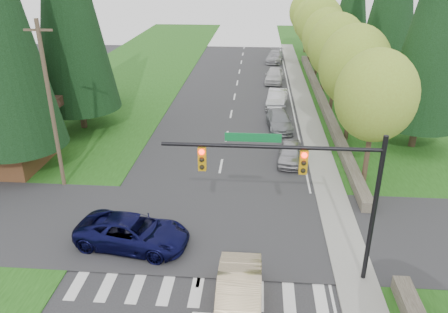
# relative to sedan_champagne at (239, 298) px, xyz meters

# --- Properties ---
(grass_east) EXTENTS (14.00, 110.00, 0.06)m
(grass_east) POSITION_rel_sedan_champagne_xyz_m (11.15, 17.99, -0.79)
(grass_east) COLOR #1E4913
(grass_east) RESTS_ON ground
(grass_west) EXTENTS (14.00, 110.00, 0.06)m
(grass_west) POSITION_rel_sedan_champagne_xyz_m (-14.85, 17.99, -0.79)
(grass_west) COLOR #1E4913
(grass_west) RESTS_ON ground
(cross_street) EXTENTS (120.00, 8.00, 0.10)m
(cross_street) POSITION_rel_sedan_champagne_xyz_m (-1.85, 5.99, -0.82)
(cross_street) COLOR #28282B
(cross_street) RESTS_ON ground
(sidewalk_east) EXTENTS (1.80, 80.00, 0.13)m
(sidewalk_east) POSITION_rel_sedan_champagne_xyz_m (5.05, 19.99, -0.76)
(sidewalk_east) COLOR gray
(sidewalk_east) RESTS_ON ground
(curb_east) EXTENTS (0.20, 80.00, 0.13)m
(curb_east) POSITION_rel_sedan_champagne_xyz_m (4.20, 19.99, -0.76)
(curb_east) COLOR gray
(curb_east) RESTS_ON ground
(stone_wall_north) EXTENTS (0.70, 40.00, 0.70)m
(stone_wall_north) POSITION_rel_sedan_champagne_xyz_m (6.75, 27.99, -0.47)
(stone_wall_north) COLOR #4C4438
(stone_wall_north) RESTS_ON ground
(traffic_signal) EXTENTS (8.70, 0.37, 6.80)m
(traffic_signal) POSITION_rel_sedan_champagne_xyz_m (2.52, 2.49, 4.16)
(traffic_signal) COLOR black
(traffic_signal) RESTS_ON ground
(utility_pole) EXTENTS (1.60, 0.24, 10.00)m
(utility_pole) POSITION_rel_sedan_champagne_xyz_m (-11.35, 9.99, 4.32)
(utility_pole) COLOR #473828
(utility_pole) RESTS_ON ground
(decid_tree_0) EXTENTS (4.80, 4.80, 8.37)m
(decid_tree_0) POSITION_rel_sedan_champagne_xyz_m (7.35, 11.99, 4.77)
(decid_tree_0) COLOR #38281C
(decid_tree_0) RESTS_ON ground
(decid_tree_1) EXTENTS (5.20, 5.20, 8.80)m
(decid_tree_1) POSITION_rel_sedan_champagne_xyz_m (7.45, 18.99, 4.97)
(decid_tree_1) COLOR #38281C
(decid_tree_1) RESTS_ON ground
(decid_tree_2) EXTENTS (5.00, 5.00, 8.82)m
(decid_tree_2) POSITION_rel_sedan_champagne_xyz_m (7.25, 25.99, 5.10)
(decid_tree_2) COLOR #38281C
(decid_tree_2) RESTS_ON ground
(decid_tree_3) EXTENTS (5.00, 5.00, 8.55)m
(decid_tree_3) POSITION_rel_sedan_champagne_xyz_m (7.35, 32.99, 4.84)
(decid_tree_3) COLOR #38281C
(decid_tree_3) RESTS_ON ground
(decid_tree_4) EXTENTS (5.40, 5.40, 9.18)m
(decid_tree_4) POSITION_rel_sedan_champagne_xyz_m (7.45, 39.99, 5.24)
(decid_tree_4) COLOR #38281C
(decid_tree_4) RESTS_ON ground
(decid_tree_5) EXTENTS (4.80, 4.80, 8.30)m
(decid_tree_5) POSITION_rel_sedan_champagne_xyz_m (7.25, 46.99, 4.71)
(decid_tree_5) COLOR #38281C
(decid_tree_5) RESTS_ON ground
(decid_tree_6) EXTENTS (5.20, 5.20, 8.86)m
(decid_tree_6) POSITION_rel_sedan_champagne_xyz_m (7.35, 53.99, 5.04)
(decid_tree_6) COLOR #38281C
(decid_tree_6) RESTS_ON ground
(conifer_e_a) EXTENTS (5.44, 5.44, 17.80)m
(conifer_e_a) POSITION_rel_sedan_champagne_xyz_m (12.15, 17.99, 8.97)
(conifer_e_a) COLOR #38281C
(conifer_e_a) RESTS_ON ground
(sedan_champagne) EXTENTS (1.76, 5.00, 1.65)m
(sedan_champagne) POSITION_rel_sedan_champagne_xyz_m (0.00, 0.00, 0.00)
(sedan_champagne) COLOR #CAB187
(sedan_champagne) RESTS_ON ground
(suv_navy) EXTENTS (5.84, 3.38, 1.53)m
(suv_navy) POSITION_rel_sedan_champagne_xyz_m (-5.34, 4.16, -0.06)
(suv_navy) COLOR #0A0B34
(suv_navy) RESTS_ON ground
(parked_car_a) EXTENTS (2.00, 4.04, 1.32)m
(parked_car_a) POSITION_rel_sedan_champagne_xyz_m (2.87, 14.56, -0.16)
(parked_car_a) COLOR #A5A4A9
(parked_car_a) RESTS_ON ground
(parked_car_b) EXTENTS (2.33, 4.84, 1.36)m
(parked_car_b) POSITION_rel_sedan_champagne_xyz_m (2.35, 21.07, -0.14)
(parked_car_b) COLOR gray
(parked_car_b) RESTS_ON ground
(parked_car_c) EXTENTS (2.26, 4.96, 1.58)m
(parked_car_c) POSITION_rel_sedan_champagne_xyz_m (2.35, 26.99, -0.03)
(parked_car_c) COLOR #B9BABF
(parked_car_c) RESTS_ON ground
(parked_car_d) EXTENTS (2.43, 5.01, 1.65)m
(parked_car_d) POSITION_rel_sedan_champagne_xyz_m (2.35, 36.03, 0.00)
(parked_car_d) COLOR silver
(parked_car_d) RESTS_ON ground
(parked_car_e) EXTENTS (2.75, 5.33, 1.48)m
(parked_car_e) POSITION_rel_sedan_champagne_xyz_m (2.71, 46.92, -0.08)
(parked_car_e) COLOR #9A9B9F
(parked_car_e) RESTS_ON ground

